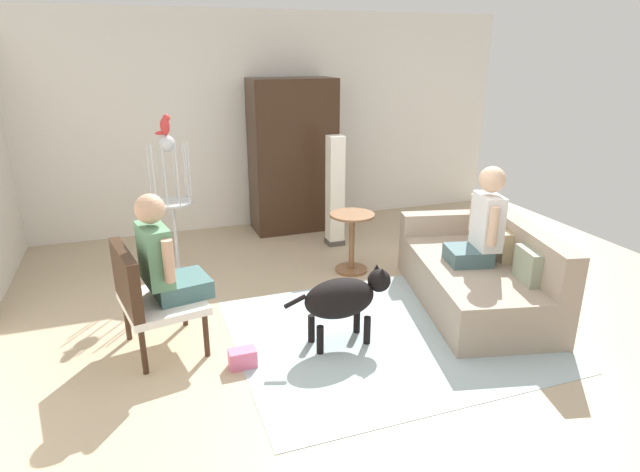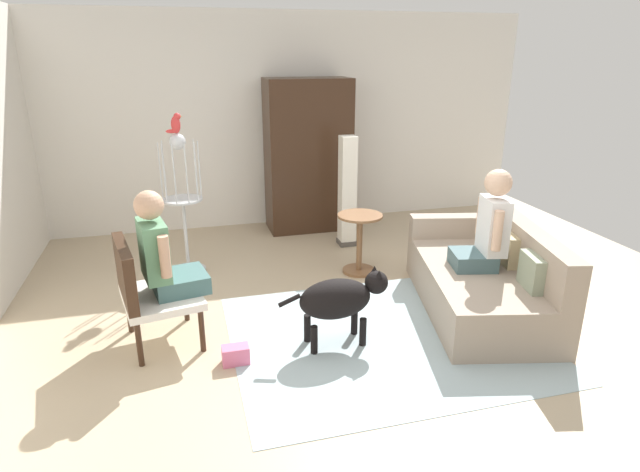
% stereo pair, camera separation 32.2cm
% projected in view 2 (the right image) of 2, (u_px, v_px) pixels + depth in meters
% --- Properties ---
extents(ground_plane, '(7.45, 7.45, 0.00)m').
position_uv_depth(ground_plane, '(360.00, 328.00, 4.50)').
color(ground_plane, tan).
extents(back_wall, '(6.59, 0.12, 2.70)m').
position_uv_depth(back_wall, '(283.00, 121.00, 6.93)').
color(back_wall, silver).
rests_on(back_wall, ground).
extents(area_rug, '(2.46, 2.08, 0.01)m').
position_uv_depth(area_rug, '(384.00, 336.00, 4.36)').
color(area_rug, '#9EB2B7').
rests_on(area_rug, ground).
extents(couch, '(1.33, 1.97, 0.79)m').
position_uv_depth(couch, '(485.00, 279.00, 4.77)').
color(couch, gray).
rests_on(couch, ground).
extents(armchair, '(0.68, 0.76, 0.87)m').
position_uv_depth(armchair, '(145.00, 287.00, 4.09)').
color(armchair, '#382316').
rests_on(armchair, ground).
extents(person_on_couch, '(0.49, 0.49, 0.88)m').
position_uv_depth(person_on_couch, '(488.00, 227.00, 4.58)').
color(person_on_couch, '#446065').
extents(person_on_armchair, '(0.53, 0.54, 0.83)m').
position_uv_depth(person_on_armchair, '(162.00, 254.00, 4.07)').
color(person_on_armchair, '#3F6363').
extents(round_end_table, '(0.46, 0.46, 0.64)m').
position_uv_depth(round_end_table, '(360.00, 239.00, 5.52)').
color(round_end_table, brown).
rests_on(round_end_table, ground).
extents(dog, '(0.90, 0.34, 0.61)m').
position_uv_depth(dog, '(339.00, 298.00, 4.15)').
color(dog, black).
rests_on(dog, ground).
extents(bird_cage_stand, '(0.40, 0.40, 1.46)m').
position_uv_depth(bird_cage_stand, '(183.00, 205.00, 5.41)').
color(bird_cage_stand, silver).
rests_on(bird_cage_stand, ground).
extents(parrot, '(0.17, 0.10, 0.20)m').
position_uv_depth(parrot, '(176.00, 124.00, 5.14)').
color(parrot, red).
rests_on(parrot, bird_cage_stand).
extents(column_lamp, '(0.20, 0.20, 1.31)m').
position_uv_depth(column_lamp, '(347.00, 192.00, 6.22)').
color(column_lamp, '#4C4742').
rests_on(column_lamp, ground).
extents(armoire_cabinet, '(1.05, 0.56, 1.91)m').
position_uv_depth(armoire_cabinet, '(308.00, 156.00, 6.75)').
color(armoire_cabinet, '#382316').
rests_on(armoire_cabinet, ground).
extents(handbag, '(0.20, 0.12, 0.14)m').
position_uv_depth(handbag, '(236.00, 355.00, 3.97)').
color(handbag, '#D8668C').
rests_on(handbag, ground).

